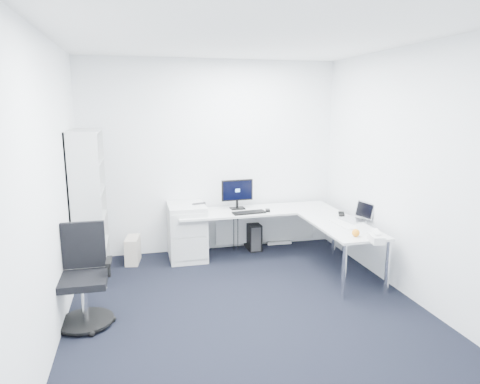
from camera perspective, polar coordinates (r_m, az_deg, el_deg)
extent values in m
plane|color=black|center=(4.51, 1.39, -15.98)|extent=(4.20, 4.20, 0.00)
plane|color=white|center=(4.04, 1.59, 20.33)|extent=(4.20, 4.20, 0.00)
cube|color=white|center=(6.09, -3.75, 4.63)|extent=(3.60, 0.02, 2.70)
cube|color=white|center=(2.18, 16.41, -8.70)|extent=(3.60, 0.02, 2.70)
cube|color=white|center=(3.99, -24.29, -0.07)|extent=(0.02, 4.20, 2.70)
cube|color=white|center=(4.85, 22.47, 1.98)|extent=(0.02, 4.20, 2.70)
cube|color=silver|center=(5.92, -7.08, -5.24)|extent=(0.50, 0.62, 0.76)
cube|color=black|center=(6.32, 1.66, -5.82)|extent=(0.20, 0.41, 0.39)
cube|color=beige|center=(5.95, -14.10, -7.50)|extent=(0.22, 0.39, 0.35)
cube|color=silver|center=(6.58, 5.24, -6.74)|extent=(0.38, 0.08, 0.04)
cube|color=black|center=(5.77, 1.21, -2.74)|extent=(0.46, 0.20, 0.02)
cube|color=black|center=(5.87, 3.72, -2.47)|extent=(0.08, 0.11, 0.03)
cube|color=silver|center=(5.36, 13.56, -4.24)|extent=(0.17, 0.45, 0.01)
sphere|color=orange|center=(4.93, 15.18, -5.28)|extent=(0.09, 0.09, 0.09)
cube|color=silver|center=(4.80, 17.67, -5.93)|extent=(0.16, 0.25, 0.08)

